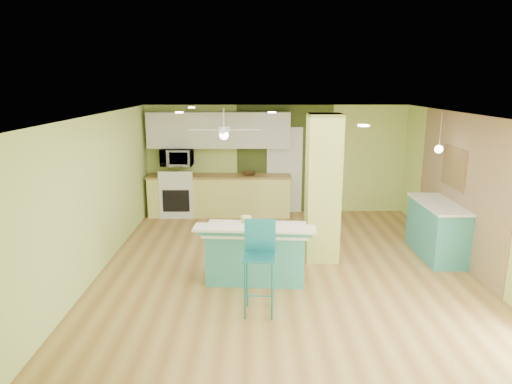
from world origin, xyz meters
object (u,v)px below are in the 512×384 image
Objects in this scene: side_counter at (437,229)px; bar_stool at (260,252)px; peninsula at (256,252)px; fruit_bowl at (249,174)px; canister at (246,222)px.

bar_stool is at bearing -147.81° from side_counter.
fruit_bowl is (-0.14, 3.52, 0.54)m from peninsula.
peninsula is at bearing -87.73° from fruit_bowl.
side_counter is at bearing 35.76° from bar_stool.
bar_stool is at bearing -83.54° from peninsula.
canister reaches higher than peninsula.
canister is (-0.01, -3.50, -0.06)m from fruit_bowl.
side_counter reaches higher than peninsula.
peninsula is 0.50m from canister.
peninsula is 1.09m from bar_stool.
peninsula is 9.61× the size of canister.
bar_stool is 3.72m from side_counter.
fruit_bowl is at bearing 95.91° from bar_stool.
bar_stool is 0.83× the size of side_counter.
peninsula is 3.33m from side_counter.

